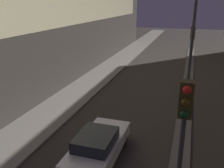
# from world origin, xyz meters

# --- Properties ---
(median_strip) EXTENTS (0.88, 35.16, 0.11)m
(median_strip) POSITION_xyz_m (0.00, 18.58, 0.06)
(median_strip) COLOR #56544F
(median_strip) RESTS_ON ground
(traffic_light_near) EXTENTS (0.32, 0.42, 5.05)m
(traffic_light_near) POSITION_xyz_m (0.00, 2.74, 3.79)
(traffic_light_near) COLOR #383838
(traffic_light_near) RESTS_ON median_strip
(traffic_light_mid) EXTENTS (0.32, 0.42, 5.05)m
(traffic_light_mid) POSITION_xyz_m (0.00, 15.96, 3.79)
(traffic_light_mid) COLOR #383838
(traffic_light_mid) RESTS_ON median_strip
(traffic_light_far) EXTENTS (0.32, 0.42, 5.05)m
(traffic_light_far) POSITION_xyz_m (0.00, 30.05, 3.79)
(traffic_light_far) COLOR #383838
(traffic_light_far) RESTS_ON median_strip
(street_lamp) EXTENTS (0.50, 0.50, 9.81)m
(street_lamp) POSITION_xyz_m (0.00, 10.37, 6.49)
(street_lamp) COLOR #383838
(street_lamp) RESTS_ON median_strip
(car_left_lane) EXTENTS (1.83, 4.47, 1.45)m
(car_left_lane) POSITION_xyz_m (-3.56, 6.16, 0.74)
(car_left_lane) COLOR silver
(car_left_lane) RESTS_ON ground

